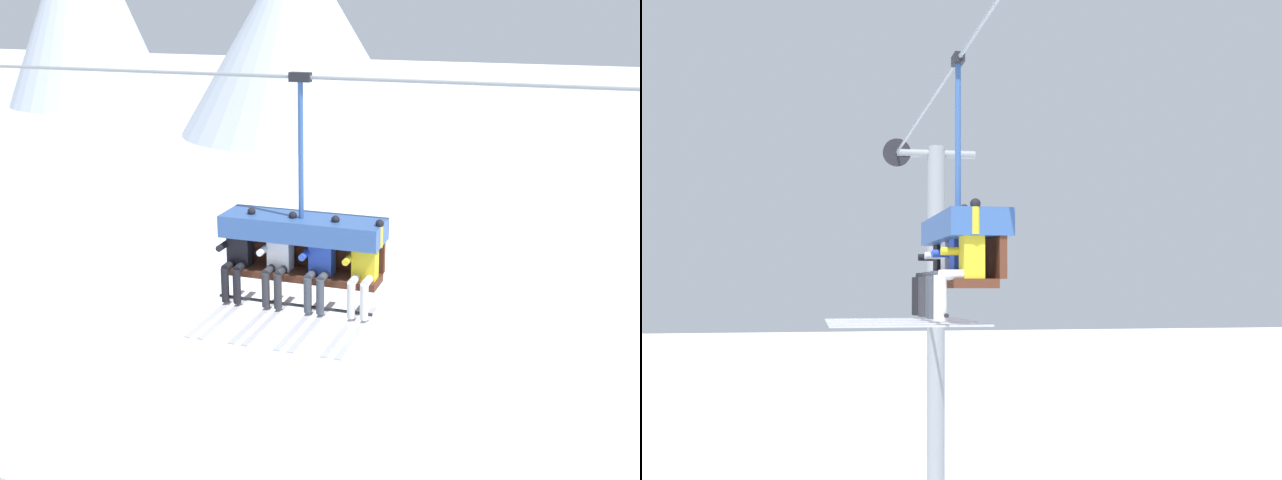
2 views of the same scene
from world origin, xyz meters
The scene contains 7 objects.
lift_tower_near centered at (-6.71, -0.02, 4.58)m, with size 0.36×1.88×8.83m.
lift_cable centered at (0.58, -0.80, 8.55)m, with size 16.59×0.05×0.05m.
chairlift_chair centered at (-0.05, -0.73, 6.40)m, with size 2.23×0.74×3.08m.
skier_black centered at (-0.95, -0.94, 6.11)m, with size 0.48×1.70×1.34m.
skier_white centered at (-0.35, -0.94, 6.11)m, with size 0.48×1.70×1.34m.
skier_blue centered at (0.25, -0.94, 6.11)m, with size 0.48×1.70×1.34m.
skier_yellow centered at (0.86, -0.94, 6.11)m, with size 0.48×1.70×1.34m.
Camera 2 is at (9.15, -2.52, 5.83)m, focal length 45.00 mm.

